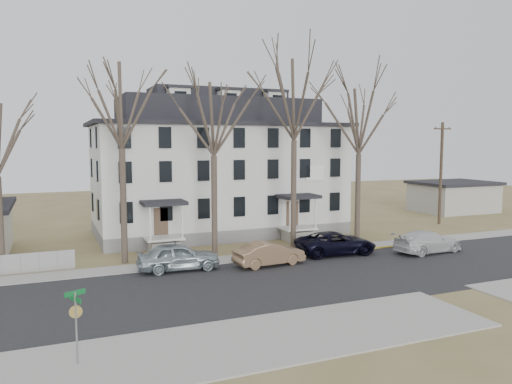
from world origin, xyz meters
name	(u,v)px	position (x,y,z in m)	size (l,w,h in m)	color
ground	(359,285)	(0.00, 0.00, 0.00)	(120.00, 120.00, 0.00)	olive
main_road	(339,275)	(0.00, 2.00, 0.00)	(120.00, 10.00, 0.04)	#27272A
far_sidewalk	(292,254)	(0.00, 8.00, 0.00)	(120.00, 2.00, 0.08)	#A09F97
near_sidewalk_left	(259,341)	(-8.00, -5.00, 0.00)	(20.00, 5.00, 0.08)	#A09F97
yellow_curb	(361,251)	(5.00, 7.10, 0.00)	(14.00, 0.25, 0.06)	gold
boarding_house	(218,169)	(-2.00, 17.95, 5.38)	(20.80, 12.36, 12.05)	slate
distant_building	(453,196)	(26.00, 20.00, 1.68)	(8.50, 6.50, 3.35)	#A09F97
tree_far_left	(121,99)	(-11.00, 9.80, 10.34)	(8.40, 8.40, 13.72)	#473B31
tree_mid_left	(214,113)	(-5.00, 9.80, 9.60)	(7.80, 7.80, 12.74)	#473B31
tree_center	(294,94)	(1.00, 9.80, 11.08)	(9.00, 9.00, 14.70)	#473B31
tree_mid_right	(359,116)	(6.50, 9.80, 9.60)	(7.80, 7.80, 12.74)	#473B31
utility_pole_far	(441,172)	(18.50, 14.00, 4.90)	(2.00, 0.28, 9.50)	#3D3023
car_silver	(179,257)	(-8.29, 6.63, 0.83)	(1.97, 4.90, 1.67)	#95A4AB
car_tan	(269,254)	(-2.79, 5.63, 0.74)	(1.57, 4.50, 1.48)	brown
car_navy	(336,244)	(2.71, 6.69, 0.77)	(2.55, 5.53, 1.54)	black
car_white	(428,242)	(8.88, 4.73, 0.75)	(2.11, 5.18, 1.50)	silver
bicycle_left	(168,249)	(-8.04, 10.58, 0.48)	(0.64, 1.83, 0.96)	black
street_sign	(76,316)	(-14.61, -4.53, 1.76)	(0.76, 0.76, 2.66)	gray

